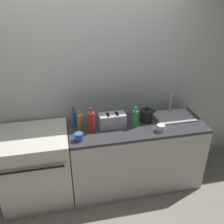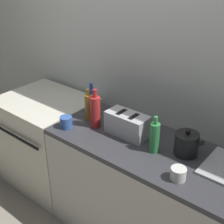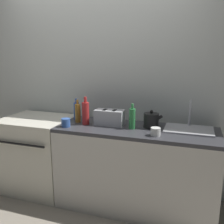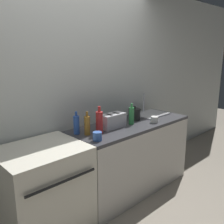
{
  "view_description": "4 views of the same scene",
  "coord_description": "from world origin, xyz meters",
  "px_view_note": "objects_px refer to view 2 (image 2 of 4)",
  "views": [
    {
      "loc": [
        -0.24,
        -2.13,
        2.4
      ],
      "look_at": [
        0.28,
        0.32,
        1.08
      ],
      "focal_mm": 40.0,
      "sensor_mm": 36.0,
      "label": 1
    },
    {
      "loc": [
        1.4,
        -1.21,
        2.06
      ],
      "look_at": [
        0.14,
        0.34,
        1.01
      ],
      "focal_mm": 50.0,
      "sensor_mm": 36.0,
      "label": 2
    },
    {
      "loc": [
        1.12,
        -2.08,
        1.61
      ],
      "look_at": [
        0.29,
        0.38,
        1.01
      ],
      "focal_mm": 40.0,
      "sensor_mm": 36.0,
      "label": 3
    },
    {
      "loc": [
        -1.64,
        -1.66,
        1.75
      ],
      "look_at": [
        0.26,
        0.32,
        1.07
      ],
      "focal_mm": 40.0,
      "sensor_mm": 36.0,
      "label": 4
    }
  ],
  "objects_px": {
    "kettle": "(187,144)",
    "bottle_blue": "(91,100)",
    "cup_white": "(178,174)",
    "bottle_amber": "(89,106)",
    "bottle_green": "(154,137)",
    "stove": "(48,141)",
    "cup_blue": "(66,122)",
    "toaster": "(127,124)",
    "bottle_red": "(95,111)"
  },
  "relations": [
    {
      "from": "kettle",
      "to": "bottle_blue",
      "type": "xyz_separation_m",
      "value": [
        -0.87,
        0.05,
        0.03
      ]
    },
    {
      "from": "cup_white",
      "to": "bottle_amber",
      "type": "bearing_deg",
      "value": 166.81
    },
    {
      "from": "bottle_green",
      "to": "cup_white",
      "type": "xyz_separation_m",
      "value": [
        0.26,
        -0.15,
        -0.07
      ]
    },
    {
      "from": "stove",
      "to": "kettle",
      "type": "height_order",
      "value": "kettle"
    },
    {
      "from": "cup_blue",
      "to": "toaster",
      "type": "bearing_deg",
      "value": 26.81
    },
    {
      "from": "kettle",
      "to": "bottle_amber",
      "type": "distance_m",
      "value": 0.81
    },
    {
      "from": "stove",
      "to": "bottle_amber",
      "type": "bearing_deg",
      "value": -0.15
    },
    {
      "from": "kettle",
      "to": "toaster",
      "type": "xyz_separation_m",
      "value": [
        -0.44,
        -0.05,
        0.01
      ]
    },
    {
      "from": "toaster",
      "to": "bottle_red",
      "type": "height_order",
      "value": "bottle_red"
    },
    {
      "from": "bottle_green",
      "to": "cup_white",
      "type": "distance_m",
      "value": 0.31
    },
    {
      "from": "bottle_blue",
      "to": "bottle_amber",
      "type": "bearing_deg",
      "value": -57.35
    },
    {
      "from": "cup_blue",
      "to": "bottle_green",
      "type": "bearing_deg",
      "value": 12.59
    },
    {
      "from": "kettle",
      "to": "cup_blue",
      "type": "distance_m",
      "value": 0.88
    },
    {
      "from": "stove",
      "to": "bottle_blue",
      "type": "xyz_separation_m",
      "value": [
        0.48,
        0.1,
        0.53
      ]
    },
    {
      "from": "bottle_red",
      "to": "kettle",
      "type": "bearing_deg",
      "value": 8.72
    },
    {
      "from": "stove",
      "to": "cup_white",
      "type": "relative_size",
      "value": 9.62
    },
    {
      "from": "kettle",
      "to": "bottle_green",
      "type": "distance_m",
      "value": 0.21
    },
    {
      "from": "bottle_blue",
      "to": "toaster",
      "type": "bearing_deg",
      "value": -13.19
    },
    {
      "from": "kettle",
      "to": "cup_white",
      "type": "xyz_separation_m",
      "value": [
        0.08,
        -0.26,
        -0.04
      ]
    },
    {
      "from": "bottle_blue",
      "to": "bottle_amber",
      "type": "xyz_separation_m",
      "value": [
        0.06,
        -0.1,
        0.0
      ]
    },
    {
      "from": "bottle_green",
      "to": "bottle_red",
      "type": "xyz_separation_m",
      "value": [
        -0.51,
        0.0,
        0.02
      ]
    },
    {
      "from": "stove",
      "to": "bottle_green",
      "type": "bearing_deg",
      "value": -2.89
    },
    {
      "from": "bottle_green",
      "to": "stove",
      "type": "bearing_deg",
      "value": 177.11
    },
    {
      "from": "toaster",
      "to": "bottle_green",
      "type": "xyz_separation_m",
      "value": [
        0.26,
        -0.06,
        0.03
      ]
    },
    {
      "from": "kettle",
      "to": "cup_white",
      "type": "height_order",
      "value": "kettle"
    },
    {
      "from": "cup_blue",
      "to": "bottle_amber",
      "type": "bearing_deg",
      "value": 80.01
    },
    {
      "from": "bottle_red",
      "to": "toaster",
      "type": "bearing_deg",
      "value": 12.63
    },
    {
      "from": "bottle_green",
      "to": "bottle_amber",
      "type": "relative_size",
      "value": 1.02
    },
    {
      "from": "cup_white",
      "to": "cup_blue",
      "type": "distance_m",
      "value": 0.93
    },
    {
      "from": "cup_white",
      "to": "cup_blue",
      "type": "bearing_deg",
      "value": 179.9
    },
    {
      "from": "bottle_green",
      "to": "bottle_blue",
      "type": "bearing_deg",
      "value": 167.12
    },
    {
      "from": "toaster",
      "to": "bottle_red",
      "type": "bearing_deg",
      "value": -167.37
    },
    {
      "from": "bottle_amber",
      "to": "cup_blue",
      "type": "height_order",
      "value": "bottle_amber"
    },
    {
      "from": "cup_white",
      "to": "bottle_green",
      "type": "bearing_deg",
      "value": 149.9
    },
    {
      "from": "stove",
      "to": "cup_blue",
      "type": "xyz_separation_m",
      "value": [
        0.51,
        -0.21,
        0.47
      ]
    },
    {
      "from": "stove",
      "to": "toaster",
      "type": "distance_m",
      "value": 1.05
    },
    {
      "from": "stove",
      "to": "bottle_red",
      "type": "xyz_separation_m",
      "value": [
        0.67,
        -0.06,
        0.56
      ]
    },
    {
      "from": "toaster",
      "to": "bottle_blue",
      "type": "bearing_deg",
      "value": 166.81
    },
    {
      "from": "bottle_red",
      "to": "cup_white",
      "type": "relative_size",
      "value": 3.26
    },
    {
      "from": "bottle_blue",
      "to": "cup_blue",
      "type": "relative_size",
      "value": 2.7
    },
    {
      "from": "kettle",
      "to": "cup_white",
      "type": "relative_size",
      "value": 2.11
    },
    {
      "from": "cup_blue",
      "to": "stove",
      "type": "bearing_deg",
      "value": 157.78
    },
    {
      "from": "bottle_blue",
      "to": "bottle_red",
      "type": "height_order",
      "value": "bottle_red"
    },
    {
      "from": "toaster",
      "to": "bottle_red",
      "type": "xyz_separation_m",
      "value": [
        -0.25,
        -0.06,
        0.04
      ]
    },
    {
      "from": "stove",
      "to": "kettle",
      "type": "xyz_separation_m",
      "value": [
        1.35,
        0.05,
        0.51
      ]
    },
    {
      "from": "cup_white",
      "to": "stove",
      "type": "bearing_deg",
      "value": 171.68
    },
    {
      "from": "stove",
      "to": "cup_blue",
      "type": "distance_m",
      "value": 0.73
    },
    {
      "from": "toaster",
      "to": "bottle_green",
      "type": "distance_m",
      "value": 0.27
    },
    {
      "from": "stove",
      "to": "cup_white",
      "type": "xyz_separation_m",
      "value": [
        1.44,
        -0.21,
        0.47
      ]
    },
    {
      "from": "stove",
      "to": "cup_white",
      "type": "bearing_deg",
      "value": -8.32
    }
  ]
}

